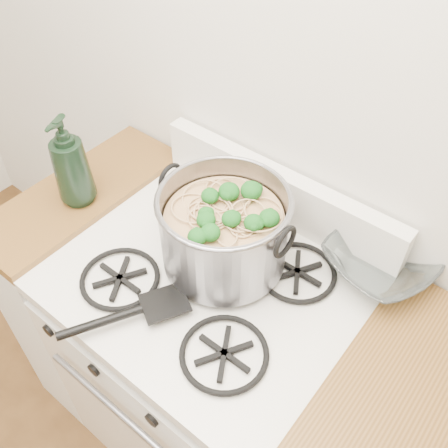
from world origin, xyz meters
TOP-DOWN VIEW (x-y plane):
  - gas_range at (0.00, 1.26)m, footprint 0.76×0.66m
  - counter_left at (-0.51, 1.26)m, footprint 0.25×0.65m
  - stock_pot at (-0.00, 1.33)m, footprint 0.36×0.33m
  - spatula at (-0.02, 1.12)m, footprint 0.40×0.41m
  - glass_bowl at (0.33, 1.54)m, footprint 0.13×0.13m
  - bottle at (-0.47, 1.24)m, footprint 0.14×0.14m

SIDE VIEW (x-z plane):
  - gas_range at x=0.00m, z-range -0.03..0.90m
  - counter_left at x=-0.51m, z-range 0.00..0.92m
  - spatula at x=-0.02m, z-range 0.92..0.95m
  - glass_bowl at x=0.33m, z-range 0.92..0.95m
  - stock_pot at x=0.00m, z-range 0.91..1.13m
  - bottle at x=-0.47m, z-range 0.92..1.20m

